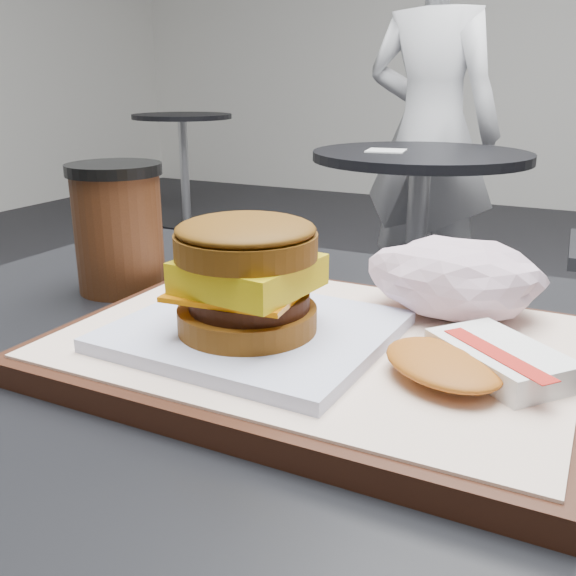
# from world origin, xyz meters

# --- Properties ---
(customer_table) EXTENTS (0.80, 0.60, 0.77)m
(customer_table) POSITION_xyz_m (0.00, 0.00, 0.58)
(customer_table) COLOR #A5A5AA
(customer_table) RESTS_ON ground
(serving_tray) EXTENTS (0.38, 0.28, 0.02)m
(serving_tray) POSITION_xyz_m (0.03, -0.01, 0.78)
(serving_tray) COLOR black
(serving_tray) RESTS_ON customer_table
(breakfast_sandwich) EXTENTS (0.20, 0.18, 0.09)m
(breakfast_sandwich) POSITION_xyz_m (-0.01, -0.04, 0.83)
(breakfast_sandwich) COLOR white
(breakfast_sandwich) RESTS_ON serving_tray
(hash_brown) EXTENTS (0.14, 0.13, 0.02)m
(hash_brown) POSITION_xyz_m (0.15, -0.03, 0.80)
(hash_brown) COLOR white
(hash_brown) RESTS_ON serving_tray
(crumpled_wrapper) EXTENTS (0.14, 0.11, 0.06)m
(crumpled_wrapper) POSITION_xyz_m (0.11, 0.08, 0.82)
(crumpled_wrapper) COLOR white
(crumpled_wrapper) RESTS_ON serving_tray
(coffee_cup) EXTENTS (0.09, 0.09, 0.13)m
(coffee_cup) POSITION_xyz_m (-0.22, 0.06, 0.84)
(coffee_cup) COLOR #40200F
(coffee_cup) RESTS_ON customer_table
(neighbor_table) EXTENTS (0.70, 0.70, 0.75)m
(neighbor_table) POSITION_xyz_m (-0.35, 1.65, 0.55)
(neighbor_table) COLOR black
(neighbor_table) RESTS_ON ground
(napkin) EXTENTS (0.14, 0.14, 0.00)m
(napkin) POSITION_xyz_m (-0.45, 1.60, 0.75)
(napkin) COLOR white
(napkin) RESTS_ON neighbor_table
(patron) EXTENTS (0.62, 0.47, 1.54)m
(patron) POSITION_xyz_m (-0.46, 2.17, 0.77)
(patron) COLOR silver
(patron) RESTS_ON ground
(bg_table_mid) EXTENTS (0.66, 0.66, 0.75)m
(bg_table_mid) POSITION_xyz_m (-2.40, 3.20, 0.56)
(bg_table_mid) COLOR black
(bg_table_mid) RESTS_ON ground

